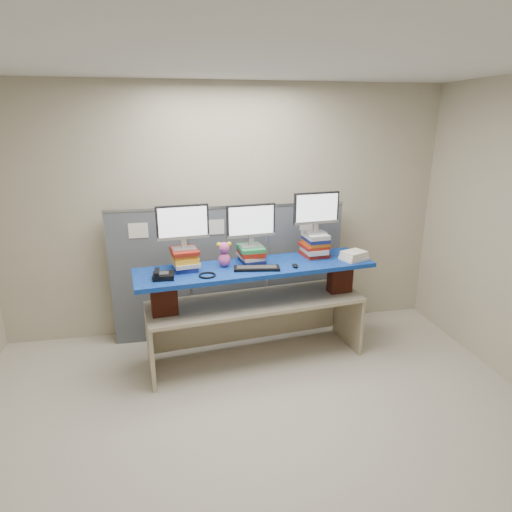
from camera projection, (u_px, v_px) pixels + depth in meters
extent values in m
cube|color=#B9B098|center=(260.00, 272.00, 2.96)|extent=(5.00, 4.00, 2.80)
cube|color=beige|center=(260.00, 438.00, 3.38)|extent=(5.00, 4.00, 0.01)
cube|color=silver|center=(261.00, 50.00, 2.53)|extent=(5.00, 4.00, 0.01)
cube|color=#4D535B|center=(151.00, 278.00, 4.67)|extent=(0.85, 0.05, 1.50)
cube|color=#4D535B|center=(229.00, 273.00, 4.82)|extent=(0.85, 0.05, 1.50)
cube|color=#4D535B|center=(303.00, 269.00, 4.97)|extent=(0.85, 0.05, 1.50)
cube|color=#B4B7BC|center=(228.00, 206.00, 4.59)|extent=(2.60, 0.06, 0.03)
cube|color=white|center=(138.00, 231.00, 4.46)|extent=(0.20, 0.00, 0.16)
cube|color=white|center=(215.00, 227.00, 4.60)|extent=(0.20, 0.00, 0.16)
cube|color=white|center=(238.00, 226.00, 4.64)|extent=(0.20, 0.00, 0.16)
cube|color=white|center=(308.00, 223.00, 4.78)|extent=(0.20, 0.00, 0.16)
cube|color=tan|center=(256.00, 302.00, 4.33)|extent=(2.24, 0.90, 0.04)
cube|color=tan|center=(150.00, 347.00, 4.11)|extent=(0.11, 0.59, 0.63)
cube|color=tan|center=(348.00, 317.00, 4.74)|extent=(0.11, 0.59, 0.63)
cube|color=maroon|center=(164.00, 298.00, 3.96)|extent=(0.25, 0.16, 0.33)
cube|color=maroon|center=(340.00, 277.00, 4.49)|extent=(0.25, 0.16, 0.33)
cube|color=navy|center=(256.00, 268.00, 4.21)|extent=(2.41, 0.87, 0.04)
cube|color=navy|center=(186.00, 267.00, 4.11)|extent=(0.23, 0.29, 0.05)
cube|color=beige|center=(186.00, 263.00, 4.09)|extent=(0.28, 0.32, 0.04)
cube|color=yellow|center=(185.00, 259.00, 4.08)|extent=(0.26, 0.29, 0.05)
cube|color=#B45810|center=(184.00, 254.00, 4.08)|extent=(0.26, 0.32, 0.03)
cube|color=maroon|center=(184.00, 251.00, 4.07)|extent=(0.28, 0.32, 0.03)
cube|color=navy|center=(252.00, 260.00, 4.30)|extent=(0.25, 0.32, 0.05)
cube|color=beige|center=(250.00, 256.00, 4.30)|extent=(0.26, 0.32, 0.03)
cube|color=maroon|center=(251.00, 252.00, 4.29)|extent=(0.25, 0.31, 0.05)
cube|color=#248746|center=(251.00, 248.00, 4.28)|extent=(0.26, 0.32, 0.04)
cube|color=maroon|center=(314.00, 254.00, 4.51)|extent=(0.28, 0.30, 0.05)
cube|color=beige|center=(314.00, 250.00, 4.48)|extent=(0.24, 0.30, 0.05)
cube|color=maroon|center=(314.00, 246.00, 4.48)|extent=(0.28, 0.31, 0.03)
cube|color=#B45810|center=(316.00, 243.00, 4.47)|extent=(0.24, 0.29, 0.03)
cube|color=navy|center=(316.00, 239.00, 4.46)|extent=(0.23, 0.30, 0.04)
cube|color=beige|center=(316.00, 235.00, 4.44)|extent=(0.24, 0.30, 0.05)
cube|color=#A8A8AD|center=(184.00, 248.00, 4.06)|extent=(0.23, 0.16, 0.01)
cube|color=#A8A8AD|center=(184.00, 243.00, 4.04)|extent=(0.05, 0.05, 0.09)
cube|color=black|center=(183.00, 222.00, 3.98)|extent=(0.49, 0.09, 0.32)
cube|color=white|center=(183.00, 222.00, 3.96)|extent=(0.45, 0.06, 0.28)
cube|color=#A8A8AD|center=(251.00, 246.00, 4.26)|extent=(0.23, 0.16, 0.01)
cube|color=#A8A8AD|center=(251.00, 241.00, 4.24)|extent=(0.05, 0.05, 0.09)
cube|color=black|center=(251.00, 221.00, 4.18)|extent=(0.49, 0.09, 0.32)
cube|color=white|center=(251.00, 221.00, 4.16)|extent=(0.45, 0.06, 0.28)
cube|color=#A8A8AD|center=(315.00, 232.00, 4.44)|extent=(0.23, 0.16, 0.01)
cube|color=#A8A8AD|center=(315.00, 228.00, 4.42)|extent=(0.05, 0.05, 0.09)
cube|color=black|center=(316.00, 208.00, 4.36)|extent=(0.49, 0.09, 0.32)
cube|color=white|center=(317.00, 208.00, 4.34)|extent=(0.45, 0.06, 0.28)
cube|color=black|center=(257.00, 268.00, 4.10)|extent=(0.45, 0.20, 0.02)
cube|color=#2F2F32|center=(257.00, 267.00, 4.09)|extent=(0.39, 0.15, 0.00)
ellipsoid|color=black|center=(295.00, 266.00, 4.16)|extent=(0.09, 0.11, 0.03)
cube|color=black|center=(163.00, 276.00, 3.86)|extent=(0.19, 0.17, 0.05)
cube|color=#2F2F32|center=(163.00, 273.00, 3.86)|extent=(0.10, 0.10, 0.01)
cube|color=black|center=(157.00, 272.00, 3.84)|extent=(0.04, 0.17, 0.03)
torus|color=black|center=(207.00, 275.00, 3.93)|extent=(0.19, 0.19, 0.02)
ellipsoid|color=#E155A0|center=(224.00, 260.00, 4.16)|extent=(0.12, 0.11, 0.14)
sphere|color=#E155A0|center=(224.00, 248.00, 4.13)|extent=(0.11, 0.11, 0.11)
sphere|color=yellow|center=(219.00, 245.00, 4.11)|extent=(0.05, 0.05, 0.05)
sphere|color=yellow|center=(229.00, 244.00, 4.13)|extent=(0.05, 0.05, 0.05)
cube|color=white|center=(354.00, 258.00, 4.38)|extent=(0.31, 0.28, 0.03)
cube|color=white|center=(354.00, 255.00, 4.38)|extent=(0.29, 0.27, 0.03)
cube|color=white|center=(354.00, 253.00, 4.37)|extent=(0.28, 0.25, 0.03)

